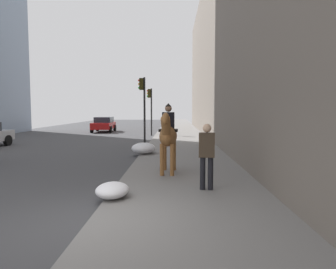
% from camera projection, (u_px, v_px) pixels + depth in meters
% --- Properties ---
extents(sidewalk_slab, '(120.00, 4.01, 0.12)m').
position_uv_depth(sidewalk_slab, '(195.00, 222.00, 5.94)').
color(sidewalk_slab, slate).
rests_on(sidewalk_slab, ground).
extents(mounted_horse_near, '(2.15, 0.65, 2.26)m').
position_uv_depth(mounted_horse_near, '(168.00, 135.00, 10.10)').
color(mounted_horse_near, brown).
rests_on(mounted_horse_near, sidewalk_slab).
extents(pedestrian_greeting, '(0.31, 0.43, 1.70)m').
position_uv_depth(pedestrian_greeting, '(207.00, 152.00, 8.03)').
color(pedestrian_greeting, black).
rests_on(pedestrian_greeting, sidewalk_slab).
extents(car_mid_lane, '(4.07, 2.07, 1.44)m').
position_uv_depth(car_mid_lane, '(104.00, 124.00, 30.42)').
color(car_mid_lane, maroon).
rests_on(car_mid_lane, ground).
extents(traffic_light_near_curb, '(0.20, 0.44, 4.10)m').
position_uv_depth(traffic_light_near_curb, '(143.00, 100.00, 19.00)').
color(traffic_light_near_curb, black).
rests_on(traffic_light_near_curb, ground).
extents(traffic_light_far_curb, '(0.20, 0.44, 3.89)m').
position_uv_depth(traffic_light_far_curb, '(150.00, 104.00, 25.95)').
color(traffic_light_far_curb, black).
rests_on(traffic_light_far_curb, ground).
extents(snow_pile_near, '(1.01, 0.77, 0.35)m').
position_uv_depth(snow_pile_near, '(112.00, 190.00, 7.38)').
color(snow_pile_near, white).
rests_on(snow_pile_near, sidewalk_slab).
extents(snow_pile_far, '(1.45, 1.12, 0.50)m').
position_uv_depth(snow_pile_far, '(144.00, 148.00, 14.73)').
color(snow_pile_far, white).
rests_on(snow_pile_far, sidewalk_slab).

